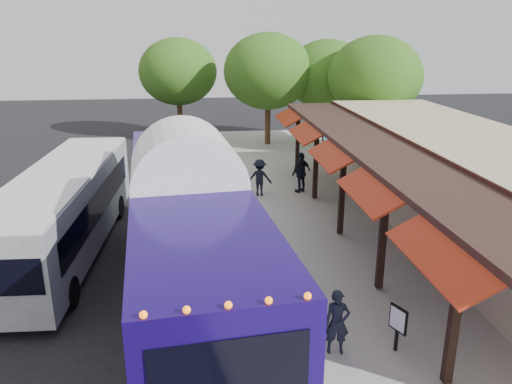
{
  "coord_description": "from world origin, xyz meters",
  "views": [
    {
      "loc": [
        -1.11,
        -12.1,
        7.11
      ],
      "look_at": [
        0.79,
        4.26,
        1.8
      ],
      "focal_mm": 35.0,
      "sensor_mm": 36.0,
      "label": 1
    }
  ],
  "objects_px": {
    "ped_a": "(337,322)",
    "ped_d": "(260,177)",
    "ped_b": "(272,270)",
    "coach_bus": "(189,238)",
    "city_bus": "(65,208)",
    "ped_c": "(301,172)",
    "sign_board": "(398,321)"
  },
  "relations": [
    {
      "from": "ped_a",
      "to": "ped_d",
      "type": "relative_size",
      "value": 0.93
    },
    {
      "from": "ped_a",
      "to": "ped_b",
      "type": "xyz_separation_m",
      "value": [
        -1.11,
        2.57,
        0.07
      ]
    },
    {
      "from": "coach_bus",
      "to": "ped_b",
      "type": "bearing_deg",
      "value": 1.09
    },
    {
      "from": "coach_bus",
      "to": "city_bus",
      "type": "distance_m",
      "value": 6.06
    },
    {
      "from": "city_bus",
      "to": "ped_a",
      "type": "distance_m",
      "value": 10.0
    },
    {
      "from": "ped_b",
      "to": "ped_d",
      "type": "bearing_deg",
      "value": -70.65
    },
    {
      "from": "coach_bus",
      "to": "ped_a",
      "type": "relative_size",
      "value": 8.32
    },
    {
      "from": "city_bus",
      "to": "ped_c",
      "type": "distance_m",
      "value": 10.35
    },
    {
      "from": "city_bus",
      "to": "ped_d",
      "type": "distance_m",
      "value": 8.61
    },
    {
      "from": "ped_a",
      "to": "ped_d",
      "type": "bearing_deg",
      "value": 99.4
    },
    {
      "from": "ped_a",
      "to": "ped_d",
      "type": "xyz_separation_m",
      "value": [
        -0.32,
        11.55,
        0.06
      ]
    },
    {
      "from": "coach_bus",
      "to": "ped_b",
      "type": "height_order",
      "value": "coach_bus"
    },
    {
      "from": "ped_a",
      "to": "ped_c",
      "type": "height_order",
      "value": "ped_c"
    },
    {
      "from": "city_bus",
      "to": "ped_d",
      "type": "relative_size",
      "value": 6.51
    },
    {
      "from": "coach_bus",
      "to": "ped_a",
      "type": "distance_m",
      "value": 4.18
    },
    {
      "from": "coach_bus",
      "to": "ped_a",
      "type": "height_order",
      "value": "coach_bus"
    },
    {
      "from": "ped_a",
      "to": "ped_d",
      "type": "height_order",
      "value": "ped_d"
    },
    {
      "from": "city_bus",
      "to": "ped_d",
      "type": "height_order",
      "value": "city_bus"
    },
    {
      "from": "coach_bus",
      "to": "ped_d",
      "type": "xyz_separation_m",
      "value": [
        2.93,
        9.25,
        -1.18
      ]
    },
    {
      "from": "city_bus",
      "to": "ped_c",
      "type": "xyz_separation_m",
      "value": [
        8.99,
        5.11,
        -0.5
      ]
    },
    {
      "from": "city_bus",
      "to": "sign_board",
      "type": "bearing_deg",
      "value": -35.35
    },
    {
      "from": "city_bus",
      "to": "ped_b",
      "type": "height_order",
      "value": "city_bus"
    },
    {
      "from": "ped_b",
      "to": "sign_board",
      "type": "distance_m",
      "value": 3.64
    },
    {
      "from": "coach_bus",
      "to": "ped_d",
      "type": "distance_m",
      "value": 9.77
    },
    {
      "from": "ped_c",
      "to": "ped_a",
      "type": "bearing_deg",
      "value": 48.92
    },
    {
      "from": "ped_b",
      "to": "ped_c",
      "type": "distance_m",
      "value": 9.62
    },
    {
      "from": "coach_bus",
      "to": "city_bus",
      "type": "relative_size",
      "value": 1.19
    },
    {
      "from": "coach_bus",
      "to": "sign_board",
      "type": "relative_size",
      "value": 11.34
    },
    {
      "from": "ped_d",
      "to": "sign_board",
      "type": "bearing_deg",
      "value": 112.1
    },
    {
      "from": "ped_b",
      "to": "ped_d",
      "type": "distance_m",
      "value": 9.02
    },
    {
      "from": "city_bus",
      "to": "ped_b",
      "type": "xyz_separation_m",
      "value": [
        6.3,
        -4.12,
        -0.59
      ]
    },
    {
      "from": "ped_d",
      "to": "sign_board",
      "type": "distance_m",
      "value": 11.78
    }
  ]
}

